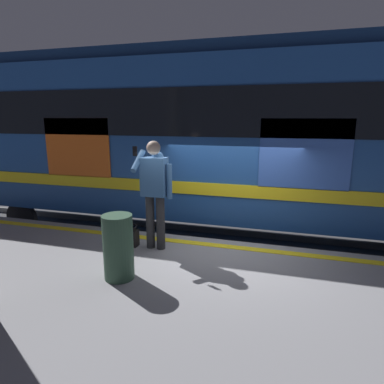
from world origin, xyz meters
name	(u,v)px	position (x,y,z in m)	size (l,w,h in m)	color
ground_plane	(223,286)	(0.00, 0.00, 0.00)	(24.02, 24.02, 0.00)	#3D3D3F
platform	(184,349)	(0.00, 2.34, 0.45)	(12.83, 4.68, 0.90)	gray
safety_line	(221,246)	(0.00, 0.30, 0.90)	(12.57, 0.16, 0.01)	yellow
track_rail_near	(235,255)	(0.00, -1.29, 0.08)	(16.68, 0.08, 0.16)	slate
track_rail_far	(244,233)	(0.00, -2.72, 0.08)	(16.68, 0.08, 0.16)	slate
train_carriage	(199,133)	(1.02, -2.00, 2.65)	(12.98, 2.86, 4.23)	#1E478C
passenger	(155,186)	(1.02, 0.67, 1.94)	(0.57, 0.55, 1.76)	#262628
handbag	(128,236)	(1.51, 0.71, 1.06)	(0.35, 0.32, 0.34)	black
trash_bin	(118,247)	(1.09, 1.79, 1.34)	(0.40, 0.40, 0.88)	#2D4C38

